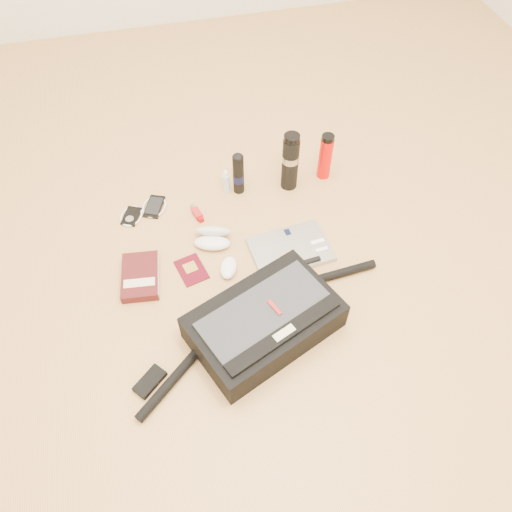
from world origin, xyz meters
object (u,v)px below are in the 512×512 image
(laptop, at_px, (291,249))
(thermos_red, at_px, (325,157))
(messenger_bag, at_px, (264,322))
(book, at_px, (141,276))
(thermos_black, at_px, (290,162))

(laptop, height_order, thermos_red, thermos_red)
(thermos_red, bearing_deg, messenger_bag, -123.02)
(messenger_bag, bearing_deg, thermos_red, 34.64)
(messenger_bag, height_order, laptop, messenger_bag)
(book, xyz_separation_m, thermos_red, (0.86, 0.38, 0.09))
(thermos_black, bearing_deg, laptop, -105.01)
(book, bearing_deg, thermos_black, 34.09)
(laptop, relative_size, thermos_black, 1.18)
(book, bearing_deg, laptop, 6.32)
(book, relative_size, thermos_black, 0.82)
(laptop, distance_m, book, 0.59)
(laptop, distance_m, thermos_black, 0.39)
(thermos_black, bearing_deg, thermos_red, 8.01)
(laptop, relative_size, book, 1.44)
(laptop, bearing_deg, book, 174.14)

